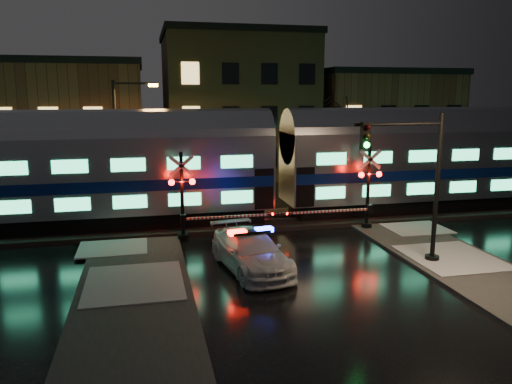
# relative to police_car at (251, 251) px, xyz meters

# --- Properties ---
(ground) EXTENTS (120.00, 120.00, 0.00)m
(ground) POSITION_rel_police_car_xyz_m (1.98, 2.21, -0.76)
(ground) COLOR black
(ground) RESTS_ON ground
(ballast) EXTENTS (90.00, 4.20, 0.24)m
(ballast) POSITION_rel_police_car_xyz_m (1.98, 7.21, -0.64)
(ballast) COLOR black
(ballast) RESTS_ON ground
(sidewalk_left) EXTENTS (4.00, 20.00, 0.12)m
(sidewalk_left) POSITION_rel_police_car_xyz_m (-4.52, -3.79, -0.70)
(sidewalk_left) COLOR #2D2D2D
(sidewalk_left) RESTS_ON ground
(sidewalk_right) EXTENTS (4.00, 20.00, 0.12)m
(sidewalk_right) POSITION_rel_police_car_xyz_m (8.48, -3.79, -0.70)
(sidewalk_right) COLOR #2D2D2D
(sidewalk_right) RESTS_ON ground
(building_left) EXTENTS (14.00, 10.00, 9.00)m
(building_left) POSITION_rel_police_car_xyz_m (-11.02, 24.21, 3.74)
(building_left) COLOR brown
(building_left) RESTS_ON ground
(building_mid) EXTENTS (12.00, 11.00, 11.50)m
(building_mid) POSITION_rel_police_car_xyz_m (3.98, 24.71, 4.99)
(building_mid) COLOR brown
(building_mid) RESTS_ON ground
(building_right) EXTENTS (12.00, 10.00, 8.50)m
(building_right) POSITION_rel_police_car_xyz_m (16.98, 24.21, 3.49)
(building_right) COLOR brown
(building_right) RESTS_ON ground
(train) EXTENTS (51.00, 3.12, 5.92)m
(train) POSITION_rel_police_car_xyz_m (3.01, 7.20, 2.62)
(train) COLOR black
(train) RESTS_ON ballast
(police_car) EXTENTS (2.92, 5.47, 1.68)m
(police_car) POSITION_rel_police_car_xyz_m (0.00, 0.00, 0.00)
(police_car) COLOR silver
(police_car) RESTS_ON ground
(crossing_signal_right) EXTENTS (6.07, 0.67, 4.30)m
(crossing_signal_right) POSITION_rel_police_car_xyz_m (6.77, 4.52, 1.02)
(crossing_signal_right) COLOR black
(crossing_signal_right) RESTS_ON ground
(crossing_signal_left) EXTENTS (6.03, 0.67, 4.27)m
(crossing_signal_left) POSITION_rel_police_car_xyz_m (-1.97, 4.52, 1.01)
(crossing_signal_left) COLOR black
(crossing_signal_left) RESTS_ON ground
(traffic_light) EXTENTS (3.98, 0.71, 6.16)m
(traffic_light) POSITION_rel_police_car_xyz_m (6.54, -0.90, 2.51)
(traffic_light) COLOR black
(traffic_light) RESTS_ON ground
(streetlight) EXTENTS (2.57, 0.27, 7.68)m
(streetlight) POSITION_rel_police_car_xyz_m (-5.25, 11.21, 3.66)
(streetlight) COLOR black
(streetlight) RESTS_ON ground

